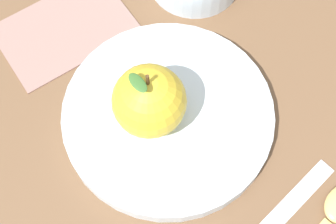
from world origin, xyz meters
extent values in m
plane|color=brown|center=(0.00, 0.00, 0.00)|extent=(2.40, 2.40, 0.00)
cylinder|color=silver|center=(0.01, -0.01, 0.01)|extent=(0.23, 0.23, 0.02)
torus|color=silver|center=(0.01, -0.01, 0.02)|extent=(0.23, 0.23, 0.01)
sphere|color=gold|center=(0.03, -0.02, 0.06)|extent=(0.08, 0.08, 0.08)
cylinder|color=#4C3319|center=(0.03, -0.02, 0.10)|extent=(0.00, 0.00, 0.02)
ellipsoid|color=#386628|center=(0.04, -0.02, 0.11)|extent=(0.02, 0.03, 0.00)
cube|color=silver|center=(-0.05, 0.13, 0.00)|extent=(0.13, 0.05, 0.00)
cube|color=gray|center=(0.06, -0.18, 0.00)|extent=(0.16, 0.12, 0.00)
camera|label=1|loc=(0.12, 0.19, 0.52)|focal=54.99mm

